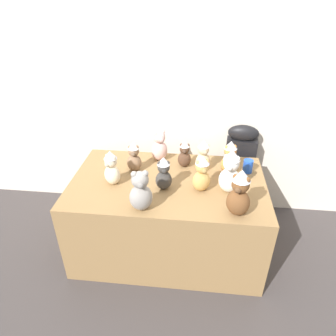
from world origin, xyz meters
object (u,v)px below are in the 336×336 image
(instrument_case, at_px, (238,170))
(teddy_bear_honey, at_px, (202,174))
(display_table, at_px, (168,215))
(teddy_bear_cream, at_px, (112,168))
(teddy_bear_chestnut, at_px, (239,193))
(teddy_bear_sand, at_px, (203,156))
(teddy_bear_ash, at_px, (141,192))
(teddy_bear_charcoal, at_px, (164,174))
(party_cup_blue, at_px, (248,166))
(teddy_bear_cocoa, at_px, (184,154))
(teddy_bear_mocha, at_px, (134,157))
(teddy_bear_snow, at_px, (230,172))
(teddy_bear_ginger, at_px, (230,158))
(teddy_bear_blush, at_px, (159,146))

(instrument_case, relative_size, teddy_bear_honey, 3.24)
(instrument_case, bearing_deg, display_table, -130.35)
(teddy_bear_cream, bearing_deg, teddy_bear_chestnut, 11.49)
(teddy_bear_sand, bearing_deg, instrument_case, 25.47)
(teddy_bear_sand, distance_m, teddy_bear_cream, 0.75)
(display_table, bearing_deg, teddy_bear_ash, -111.66)
(teddy_bear_ash, bearing_deg, teddy_bear_charcoal, 49.77)
(party_cup_blue, bearing_deg, teddy_bear_ash, -143.90)
(teddy_bear_honey, xyz_separation_m, teddy_bear_cocoa, (-0.15, 0.34, -0.02))
(teddy_bear_mocha, height_order, teddy_bear_snow, teddy_bear_snow)
(teddy_bear_mocha, xyz_separation_m, teddy_bear_cream, (-0.13, -0.21, 0.01))
(teddy_bear_charcoal, bearing_deg, teddy_bear_sand, 33.60)
(teddy_bear_ash, distance_m, teddy_bear_cream, 0.40)
(teddy_bear_ash, distance_m, teddy_bear_sand, 0.71)
(teddy_bear_ginger, distance_m, teddy_bear_cream, 0.94)
(teddy_bear_ash, height_order, teddy_bear_sand, teddy_bear_ash)
(teddy_bear_chestnut, bearing_deg, party_cup_blue, 99.27)
(teddy_bear_mocha, relative_size, teddy_bear_sand, 0.97)
(display_table, relative_size, teddy_bear_cocoa, 6.29)
(teddy_bear_honey, distance_m, party_cup_blue, 0.49)
(display_table, height_order, teddy_bear_charcoal, teddy_bear_charcoal)
(teddy_bear_honey, distance_m, teddy_bear_cream, 0.68)
(teddy_bear_charcoal, height_order, teddy_bear_cream, teddy_bear_cream)
(instrument_case, distance_m, teddy_bear_sand, 0.63)
(instrument_case, bearing_deg, teddy_bear_cream, -141.09)
(teddy_bear_blush, relative_size, teddy_bear_cocoa, 1.14)
(teddy_bear_ash, bearing_deg, teddy_bear_ginger, 26.04)
(teddy_bear_chestnut, relative_size, teddy_bear_charcoal, 1.28)
(instrument_case, bearing_deg, teddy_bear_chestnut, -90.96)
(teddy_bear_honey, bearing_deg, instrument_case, 39.13)
(teddy_bear_ginger, height_order, teddy_bear_charcoal, teddy_bear_ginger)
(teddy_bear_blush, bearing_deg, teddy_bear_snow, -69.82)
(teddy_bear_blush, height_order, teddy_bear_ash, teddy_bear_ash)
(teddy_bear_cream, bearing_deg, teddy_bear_mocha, 85.79)
(teddy_bear_cream, height_order, party_cup_blue, teddy_bear_cream)
(teddy_bear_snow, height_order, teddy_bear_cream, teddy_bear_snow)
(teddy_bear_ginger, relative_size, teddy_bear_mocha, 1.11)
(teddy_bear_snow, bearing_deg, teddy_bear_ash, -139.55)
(teddy_bear_ash, bearing_deg, teddy_bear_honey, 18.95)
(teddy_bear_cream, bearing_deg, instrument_case, 60.11)
(teddy_bear_ginger, relative_size, teddy_bear_cream, 1.02)
(teddy_bear_snow, bearing_deg, teddy_bear_honey, -161.47)
(teddy_bear_chestnut, bearing_deg, teddy_bear_mocha, 171.96)
(teddy_bear_ginger, height_order, party_cup_blue, teddy_bear_ginger)
(party_cup_blue, bearing_deg, teddy_bear_mocha, -175.28)
(teddy_bear_sand, relative_size, party_cup_blue, 2.47)
(teddy_bear_cream, bearing_deg, teddy_bear_ginger, 43.20)
(instrument_case, xyz_separation_m, teddy_bear_sand, (-0.36, -0.38, 0.35))
(teddy_bear_chestnut, relative_size, teddy_bear_cream, 1.22)
(teddy_bear_ginger, height_order, teddy_bear_snow, teddy_bear_snow)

